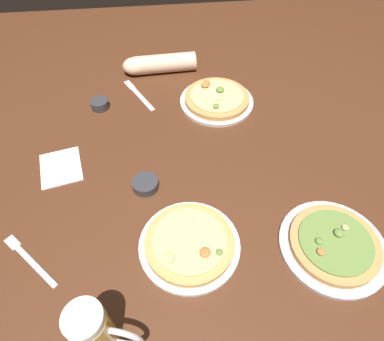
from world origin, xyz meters
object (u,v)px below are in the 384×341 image
(napkin_folded, at_px, (61,167))
(knife_right, at_px, (139,95))
(fork_left, at_px, (29,259))
(ramekin_butter, at_px, (145,184))
(ramekin_sauce, at_px, (100,104))
(pizza_plate_far, at_px, (217,99))
(beer_mug_dark, at_px, (96,332))
(diner_arm, at_px, (157,64))
(pizza_plate_side, at_px, (189,243))
(pizza_plate_near, at_px, (334,244))

(napkin_folded, xyz_separation_m, knife_right, (0.25, 0.34, -0.00))
(napkin_folded, distance_m, fork_left, 0.31)
(ramekin_butter, relative_size, fork_left, 0.48)
(ramekin_butter, xyz_separation_m, fork_left, (-0.30, -0.20, -0.01))
(ramekin_sauce, bearing_deg, pizza_plate_far, -2.68)
(beer_mug_dark, distance_m, ramekin_sauce, 0.82)
(diner_arm, bearing_deg, fork_left, -114.54)
(pizza_plate_side, bearing_deg, ramekin_sauce, 114.04)
(pizza_plate_near, distance_m, beer_mug_dark, 0.61)
(ramekin_sauce, height_order, ramekin_butter, ramekin_sauce)
(pizza_plate_side, distance_m, knife_right, 0.67)
(pizza_plate_near, relative_size, diner_arm, 0.93)
(pizza_plate_side, relative_size, knife_right, 1.30)
(pizza_plate_near, bearing_deg, napkin_folded, 154.13)
(pizza_plate_near, height_order, pizza_plate_side, pizza_plate_side)
(pizza_plate_far, bearing_deg, ramekin_butter, -126.58)
(pizza_plate_far, xyz_separation_m, knife_right, (-0.29, 0.08, -0.01))
(ramekin_butter, xyz_separation_m, diner_arm, (0.06, 0.60, 0.02))
(pizza_plate_near, bearing_deg, pizza_plate_far, 108.14)
(pizza_plate_side, bearing_deg, napkin_folded, 139.77)
(pizza_plate_near, xyz_separation_m, fork_left, (-0.78, 0.05, -0.01))
(pizza_plate_near, distance_m, knife_right, 0.86)
(beer_mug_dark, bearing_deg, pizza_plate_near, 15.73)
(ramekin_sauce, distance_m, ramekin_butter, 0.42)
(ramekin_butter, relative_size, diner_arm, 0.26)
(ramekin_butter, bearing_deg, beer_mug_dark, -103.24)
(fork_left, xyz_separation_m, knife_right, (0.29, 0.65, 0.00))
(knife_right, bearing_deg, ramekin_sauce, -157.56)
(beer_mug_dark, bearing_deg, diner_arm, 80.97)
(beer_mug_dark, xyz_separation_m, ramekin_sauce, (-0.06, 0.81, -0.07))
(ramekin_butter, relative_size, napkin_folded, 0.53)
(pizza_plate_near, bearing_deg, knife_right, 125.16)
(ramekin_butter, bearing_deg, fork_left, -146.37)
(beer_mug_dark, bearing_deg, napkin_folded, 107.59)
(ramekin_butter, height_order, diner_arm, diner_arm)
(beer_mug_dark, xyz_separation_m, ramekin_butter, (0.10, 0.42, -0.08))
(diner_arm, bearing_deg, pizza_plate_side, -86.74)
(beer_mug_dark, bearing_deg, pizza_plate_side, 45.03)
(knife_right, height_order, diner_arm, diner_arm)
(pizza_plate_far, relative_size, ramekin_butter, 3.50)
(pizza_plate_far, relative_size, fork_left, 1.69)
(fork_left, height_order, diner_arm, diner_arm)
(knife_right, bearing_deg, ramekin_butter, -87.94)
(ramekin_butter, bearing_deg, ramekin_sauce, 112.07)
(ramekin_sauce, bearing_deg, ramekin_butter, -67.93)
(fork_left, distance_m, diner_arm, 0.88)
(fork_left, bearing_deg, knife_right, 66.32)
(ramekin_sauce, height_order, fork_left, ramekin_sauce)
(ramekin_sauce, height_order, knife_right, ramekin_sauce)
(pizza_plate_near, relative_size, pizza_plate_far, 1.01)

